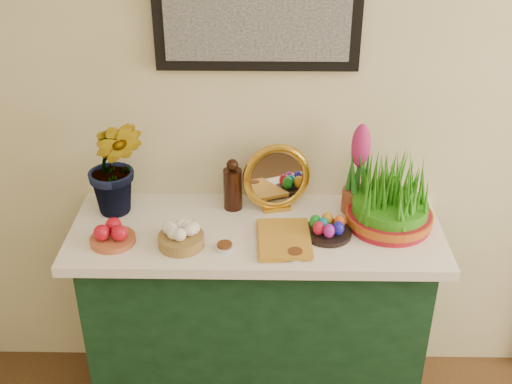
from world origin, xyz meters
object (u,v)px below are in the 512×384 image
at_px(wheatgrass_sabzeh, 391,198).
at_px(mirror, 277,178).
at_px(sideboard, 256,321).
at_px(book, 257,239).
at_px(hyacinth_green, 114,151).

bearing_deg(wheatgrass_sabzeh, mirror, 164.01).
height_order(mirror, wheatgrass_sabzeh, mirror).
height_order(sideboard, book, book).
height_order(sideboard, mirror, mirror).
bearing_deg(book, hyacinth_green, 156.40).
bearing_deg(mirror, hyacinth_green, -176.06).
bearing_deg(wheatgrass_sabzeh, hyacinth_green, 175.61).
height_order(mirror, book, mirror).
xyz_separation_m(hyacinth_green, book, (0.54, -0.21, -0.25)).
relative_size(sideboard, mirror, 4.68).
bearing_deg(mirror, book, -105.80).
bearing_deg(mirror, sideboard, -118.09).
xyz_separation_m(hyacinth_green, wheatgrass_sabzeh, (1.03, -0.08, -0.15)).
distance_m(hyacinth_green, wheatgrass_sabzeh, 1.05).
distance_m(sideboard, book, 0.49).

